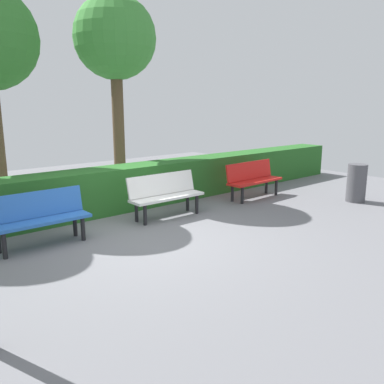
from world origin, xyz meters
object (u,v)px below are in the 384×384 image
Objects in this scene: tree_near at (115,41)px; trash_bin at (357,183)px; bench_red at (253,178)px; bench_white at (165,193)px; bench_blue at (39,216)px.

tree_near is 5.38× the size of trash_bin.
bench_red is 1.84× the size of trash_bin.
tree_near is at bearing -49.94° from bench_red.
trash_bin is (-3.71, 4.24, -3.21)m from tree_near.
bench_red is 1.02× the size of bench_white.
trash_bin is (-1.53, 1.80, -0.05)m from bench_red.
tree_near is (2.19, -2.44, 3.17)m from bench_red.
tree_near is 6.49m from trash_bin.
bench_white is 4.51m from trash_bin.
trash_bin reaches higher than bench_red.
bench_white is 2.51m from bench_blue.
trash_bin is at bearing 128.42° from bench_red.
trash_bin is at bearing 156.77° from bench_white.
bench_red and bench_blue have the same top height.
tree_near is (-0.40, -2.40, 3.17)m from bench_white.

